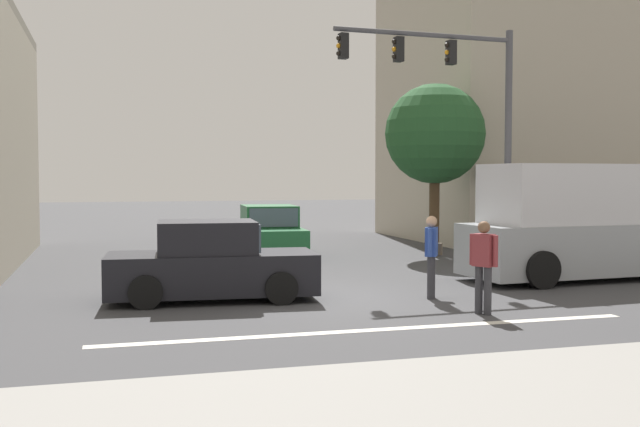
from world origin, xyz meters
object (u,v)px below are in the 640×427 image
(box_truck_crossing_rightbound, at_px, (571,227))
(sedan_crossing_center, at_px, (211,264))
(pedestrian_far_side, at_px, (484,261))
(street_tree, at_px, (435,134))
(traffic_light_mast, at_px, (464,103))
(sedan_waiting_far, at_px, (270,234))
(pedestrian_mid_crossing, at_px, (432,251))

(box_truck_crossing_rightbound, distance_m, sedan_crossing_center, 8.67)
(box_truck_crossing_rightbound, distance_m, pedestrian_far_side, 5.42)
(street_tree, height_order, sedan_crossing_center, street_tree)
(traffic_light_mast, bearing_deg, sedan_crossing_center, -160.45)
(box_truck_crossing_rightbound, height_order, pedestrian_far_side, box_truck_crossing_rightbound)
(sedan_waiting_far, bearing_deg, sedan_crossing_center, -110.60)
(box_truck_crossing_rightbound, xyz_separation_m, sedan_crossing_center, (-8.63, -0.55, -0.54))
(sedan_waiting_far, distance_m, sedan_crossing_center, 7.85)
(street_tree, xyz_separation_m, pedestrian_mid_crossing, (-3.52, -7.56, -2.81))
(street_tree, height_order, pedestrian_mid_crossing, street_tree)
(sedan_waiting_far, relative_size, sedan_crossing_center, 1.00)
(box_truck_crossing_rightbound, xyz_separation_m, sedan_waiting_far, (-5.87, 6.80, -0.54))
(street_tree, height_order, pedestrian_far_side, street_tree)
(sedan_waiting_far, xyz_separation_m, pedestrian_mid_crossing, (1.55, -8.38, 0.24))
(traffic_light_mast, bearing_deg, pedestrian_far_side, -113.08)
(traffic_light_mast, distance_m, sedan_waiting_far, 7.29)
(sedan_crossing_center, xyz_separation_m, pedestrian_far_side, (4.46, -2.90, 0.24))
(traffic_light_mast, relative_size, pedestrian_mid_crossing, 3.71)
(traffic_light_mast, xyz_separation_m, box_truck_crossing_rightbound, (1.92, -1.83, -3.05))
(street_tree, relative_size, sedan_crossing_center, 1.26)
(traffic_light_mast, height_order, sedan_waiting_far, traffic_light_mast)
(street_tree, bearing_deg, box_truck_crossing_rightbound, -82.34)
(sedan_waiting_far, bearing_deg, traffic_light_mast, -51.49)
(street_tree, distance_m, traffic_light_mast, 4.33)
(sedan_crossing_center, height_order, pedestrian_far_side, pedestrian_far_side)
(sedan_crossing_center, bearing_deg, street_tree, 39.85)
(box_truck_crossing_rightbound, height_order, sedan_crossing_center, box_truck_crossing_rightbound)
(traffic_light_mast, distance_m, pedestrian_mid_crossing, 5.35)
(street_tree, distance_m, pedestrian_far_side, 10.40)
(sedan_waiting_far, bearing_deg, street_tree, -9.17)
(traffic_light_mast, relative_size, pedestrian_far_side, 3.71)
(box_truck_crossing_rightbound, height_order, pedestrian_mid_crossing, box_truck_crossing_rightbound)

